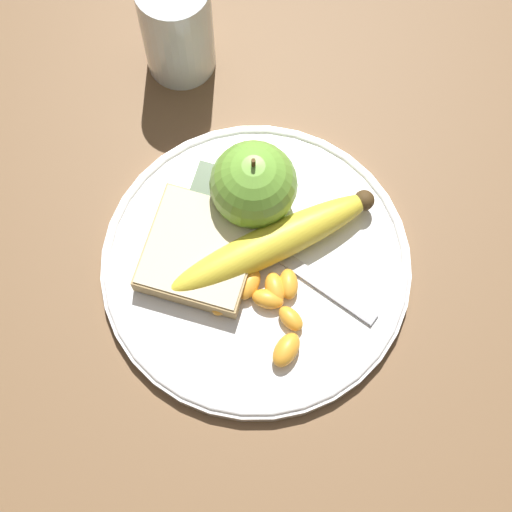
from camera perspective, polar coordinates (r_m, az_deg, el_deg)
The scene contains 16 objects.
ground_plane at distance 0.76m, azimuth 0.00°, elevation -0.81°, with size 3.00×3.00×0.00m, color brown.
plate at distance 0.75m, azimuth 0.00°, elevation -0.62°, with size 0.27×0.27×0.01m.
juice_glass at distance 0.81m, azimuth -5.27°, elevation 14.82°, with size 0.07×0.07×0.11m.
apple at distance 0.73m, azimuth -0.16°, elevation 4.79°, with size 0.08×0.08×0.09m.
banana at distance 0.73m, azimuth 1.15°, elevation 0.87°, with size 0.16×0.17×0.03m.
bread_slice at distance 0.74m, azimuth -3.71°, elevation 0.39°, with size 0.10×0.09×0.02m.
fork at distance 0.75m, azimuth 1.16°, elevation 0.11°, with size 0.08×0.17×0.00m.
jam_packet at distance 0.76m, azimuth -3.02°, elevation 4.52°, with size 0.04×0.03×0.02m.
orange_segment_0 at distance 0.73m, azimuth -2.17°, elevation -3.09°, with size 0.03×0.02×0.02m.
orange_segment_1 at distance 0.72m, azimuth 2.33°, elevation -4.18°, with size 0.03×0.03×0.01m.
orange_segment_2 at distance 0.73m, azimuth -0.42°, elevation -1.87°, with size 0.03×0.02×0.02m.
orange_segment_3 at distance 0.73m, azimuth 2.18°, elevation -1.88°, with size 0.03×0.02×0.02m.
orange_segment_4 at distance 0.73m, azimuth 1.28°, elevation -2.14°, with size 0.03×0.03×0.02m.
orange_segment_5 at distance 0.74m, azimuth -1.42°, elevation -0.61°, with size 0.04×0.03×0.02m.
orange_segment_6 at distance 0.72m, azimuth 2.03°, elevation -6.27°, with size 0.04×0.03×0.02m.
orange_segment_7 at distance 0.73m, azimuth 0.78°, elevation -2.89°, with size 0.02×0.03×0.02m.
Camera 1 is at (0.23, 0.07, 0.72)m, focal length 60.00 mm.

